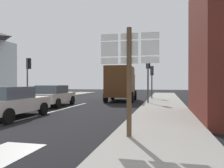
{
  "coord_description": "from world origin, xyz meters",
  "views": [
    {
      "loc": [
        6.22,
        -5.41,
        1.65
      ],
      "look_at": [
        1.85,
        13.47,
        1.54
      ],
      "focal_mm": 36.75,
      "sensor_mm": 36.0,
      "label": 1
    }
  ],
  "objects_px": {
    "sedan_far": "(53,95)",
    "traffic_light_near_left": "(28,70)",
    "traffic_light_far_right": "(152,75)",
    "traffic_light_near_right": "(148,69)",
    "delivery_truck": "(121,83)",
    "route_sign_post": "(129,70)",
    "sedan_near": "(10,102)"
  },
  "relations": [
    {
      "from": "delivery_truck",
      "to": "traffic_light_near_right",
      "type": "height_order",
      "value": "traffic_light_near_right"
    },
    {
      "from": "sedan_near",
      "to": "traffic_light_far_right",
      "type": "bearing_deg",
      "value": 67.08
    },
    {
      "from": "sedan_far",
      "to": "delivery_truck",
      "type": "relative_size",
      "value": 0.84
    },
    {
      "from": "sedan_near",
      "to": "traffic_light_near_right",
      "type": "distance_m",
      "value": 10.22
    },
    {
      "from": "traffic_light_far_right",
      "to": "traffic_light_near_right",
      "type": "xyz_separation_m",
      "value": [
        0.0,
        -5.24,
        0.25
      ]
    },
    {
      "from": "route_sign_post",
      "to": "traffic_light_near_left",
      "type": "bearing_deg",
      "value": 133.47
    },
    {
      "from": "traffic_light_far_right",
      "to": "traffic_light_near_left",
      "type": "distance_m",
      "value": 11.4
    },
    {
      "from": "sedan_far",
      "to": "traffic_light_near_left",
      "type": "relative_size",
      "value": 1.15
    },
    {
      "from": "delivery_truck",
      "to": "traffic_light_near_left",
      "type": "xyz_separation_m",
      "value": [
        -7.37,
        -2.98,
        1.1
      ]
    },
    {
      "from": "sedan_near",
      "to": "traffic_light_near_left",
      "type": "distance_m",
      "value": 9.26
    },
    {
      "from": "route_sign_post",
      "to": "traffic_light_near_right",
      "type": "relative_size",
      "value": 0.88
    },
    {
      "from": "sedan_far",
      "to": "route_sign_post",
      "type": "height_order",
      "value": "route_sign_post"
    },
    {
      "from": "traffic_light_far_right",
      "to": "route_sign_post",
      "type": "bearing_deg",
      "value": -89.11
    },
    {
      "from": "sedan_near",
      "to": "traffic_light_near_left",
      "type": "xyz_separation_m",
      "value": [
        -4.26,
        7.98,
        1.99
      ]
    },
    {
      "from": "traffic_light_far_right",
      "to": "traffic_light_near_right",
      "type": "bearing_deg",
      "value": -90.0
    },
    {
      "from": "route_sign_post",
      "to": "traffic_light_far_right",
      "type": "distance_m",
      "value": 16.31
    },
    {
      "from": "route_sign_post",
      "to": "traffic_light_near_right",
      "type": "xyz_separation_m",
      "value": [
        -0.25,
        11.06,
        0.68
      ]
    },
    {
      "from": "sedan_far",
      "to": "traffic_light_near_left",
      "type": "distance_m",
      "value": 4.65
    },
    {
      "from": "delivery_truck",
      "to": "traffic_light_near_right",
      "type": "relative_size",
      "value": 1.41
    },
    {
      "from": "sedan_far",
      "to": "traffic_light_far_right",
      "type": "xyz_separation_m",
      "value": [
        6.46,
        7.84,
        1.67
      ]
    },
    {
      "from": "traffic_light_far_right",
      "to": "delivery_truck",
      "type": "bearing_deg",
      "value": -135.69
    },
    {
      "from": "delivery_truck",
      "to": "route_sign_post",
      "type": "height_order",
      "value": "route_sign_post"
    },
    {
      "from": "route_sign_post",
      "to": "traffic_light_near_left",
      "type": "xyz_separation_m",
      "value": [
        -10.22,
        10.78,
        0.75
      ]
    },
    {
      "from": "delivery_truck",
      "to": "traffic_light_far_right",
      "type": "relative_size",
      "value": 1.55
    },
    {
      "from": "traffic_light_far_right",
      "to": "traffic_light_near_right",
      "type": "height_order",
      "value": "traffic_light_near_right"
    },
    {
      "from": "sedan_near",
      "to": "sedan_far",
      "type": "height_order",
      "value": "same"
    },
    {
      "from": "route_sign_post",
      "to": "traffic_light_far_right",
      "type": "xyz_separation_m",
      "value": [
        -0.25,
        16.3,
        0.43
      ]
    },
    {
      "from": "sedan_far",
      "to": "sedan_near",
      "type": "bearing_deg",
      "value": -82.42
    },
    {
      "from": "delivery_truck",
      "to": "traffic_light_near_left",
      "type": "distance_m",
      "value": 8.02
    },
    {
      "from": "sedan_far",
      "to": "traffic_light_near_left",
      "type": "height_order",
      "value": "traffic_light_near_left"
    },
    {
      "from": "sedan_near",
      "to": "delivery_truck",
      "type": "bearing_deg",
      "value": 74.17
    },
    {
      "from": "traffic_light_far_right",
      "to": "sedan_far",
      "type": "bearing_deg",
      "value": -129.49
    }
  ]
}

